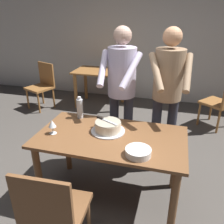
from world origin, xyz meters
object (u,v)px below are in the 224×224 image
object	(u,v)px
cake_knife	(103,119)
background_chair_2	(222,101)
person_cutting_cake	(121,85)
person_standing_beside	(167,88)
cake_on_platter	(108,127)
plate_stack	(138,152)
wine_glass_near	(52,124)
water_bottle	(80,108)
chair_near_side	(53,211)
main_dining_table	(111,147)
background_chair_1	(42,84)
background_table	(100,78)

from	to	relation	value
cake_knife	background_chair_2	bearing A→B (deg)	53.30
person_cutting_cake	person_standing_beside	distance (m)	0.52
cake_on_platter	cake_knife	size ratio (longest dim) A/B	1.37
plate_stack	person_standing_beside	xyz separation A→B (m)	(0.16, 0.89, 0.30)
wine_glass_near	water_bottle	world-z (taller)	water_bottle
chair_near_side	water_bottle	bearing A→B (deg)	101.30
wine_glass_near	person_cutting_cake	distance (m)	0.91
person_cutting_cake	wine_glass_near	bearing A→B (deg)	-125.77
cake_on_platter	main_dining_table	bearing A→B (deg)	-56.50
cake_on_platter	background_chair_1	size ratio (longest dim) A/B	0.38
cake_on_platter	person_standing_beside	distance (m)	0.82
main_dining_table	person_standing_beside	xyz separation A→B (m)	(0.47, 0.64, 0.45)
background_table	background_chair_1	xyz separation A→B (m)	(-1.08, -0.43, -0.09)
wine_glass_near	person_cutting_cake	world-z (taller)	person_cutting_cake
person_cutting_cake	background_chair_1	xyz separation A→B (m)	(-1.98, 1.45, -0.58)
background_chair_1	cake_knife	bearing A→B (deg)	-45.69
chair_near_side	background_chair_1	distance (m)	3.36
person_standing_beside	chair_near_side	xyz separation A→B (m)	(-0.70, -1.41, -0.58)
cake_on_platter	cake_knife	world-z (taller)	cake_knife
cake_knife	plate_stack	distance (m)	0.56
water_bottle	person_cutting_cake	world-z (taller)	person_cutting_cake
wine_glass_near	background_chair_2	world-z (taller)	background_chair_2
plate_stack	background_table	xyz separation A→B (m)	(-1.26, 2.74, -0.20)
background_chair_2	cake_knife	bearing A→B (deg)	-126.70
person_standing_beside	plate_stack	bearing A→B (deg)	-100.23
cake_on_platter	person_standing_beside	bearing A→B (deg)	47.15
cake_on_platter	background_chair_2	size ratio (longest dim) A/B	0.38
cake_knife	main_dining_table	bearing A→B (deg)	-43.95
plate_stack	background_chair_2	xyz separation A→B (m)	(1.01, 2.28, -0.29)
cake_on_platter	background_table	xyz separation A→B (m)	(-0.89, 2.41, -0.22)
cake_knife	background_chair_1	size ratio (longest dim) A/B	0.28
background_chair_1	background_chair_2	xyz separation A→B (m)	(3.34, -0.03, 0.00)
cake_on_platter	background_table	world-z (taller)	cake_on_platter
background_chair_1	background_chair_2	bearing A→B (deg)	-0.52
wine_glass_near	background_chair_1	distance (m)	2.64
water_bottle	background_chair_1	bearing A→B (deg)	131.89
cake_knife	background_chair_2	distance (m)	2.43
chair_near_side	background_chair_1	size ratio (longest dim) A/B	1.00
main_dining_table	wine_glass_near	distance (m)	0.61
main_dining_table	chair_near_side	bearing A→B (deg)	-106.43
person_standing_beside	background_chair_2	world-z (taller)	person_standing_beside
water_bottle	person_standing_beside	distance (m)	1.00
background_table	person_cutting_cake	bearing A→B (deg)	-64.42
person_cutting_cake	main_dining_table	bearing A→B (deg)	-85.82
main_dining_table	plate_stack	distance (m)	0.43
wine_glass_near	background_chair_1	size ratio (longest dim) A/B	0.16
person_standing_beside	background_chair_1	size ratio (longest dim) A/B	1.91
water_bottle	plate_stack	bearing A→B (deg)	-36.40
cake_knife	wine_glass_near	distance (m)	0.50
cake_knife	wine_glass_near	world-z (taller)	wine_glass_near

